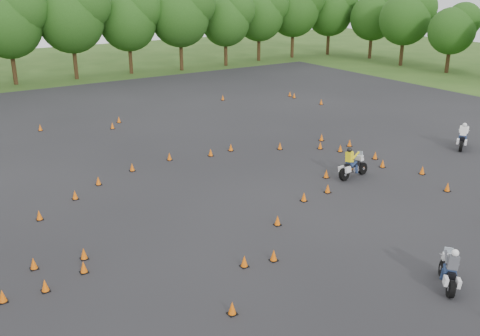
{
  "coord_description": "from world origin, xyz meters",
  "views": [
    {
      "loc": [
        -14.15,
        -17.58,
        10.47
      ],
      "look_at": [
        0.0,
        4.0,
        1.2
      ],
      "focal_mm": 40.0,
      "sensor_mm": 36.0,
      "label": 1
    }
  ],
  "objects": [
    {
      "name": "treeline",
      "position": [
        2.5,
        35.55,
        4.78
      ],
      "size": [
        87.05,
        32.24,
        10.75
      ],
      "color": "#204714",
      "rests_on": "ground"
    },
    {
      "name": "rider_yellow",
      "position": [
        6.24,
        2.05,
        0.86
      ],
      "size": [
        2.28,
        0.92,
        1.71
      ],
      "primitive_type": null,
      "rotation": [
        0.0,
        0.0,
        0.11
      ],
      "color": "yellow",
      "rests_on": "ground"
    },
    {
      "name": "rider_white",
      "position": [
        15.9,
        2.14,
        0.87
      ],
      "size": [
        2.25,
        1.77,
        1.72
      ],
      "primitive_type": null,
      "rotation": [
        0.0,
        0.0,
        0.56
      ],
      "color": "white",
      "rests_on": "ground"
    },
    {
      "name": "traffic_cones",
      "position": [
        0.14,
        5.77,
        0.23
      ],
      "size": [
        36.44,
        33.0,
        0.45
      ],
      "color": "orange",
      "rests_on": "asphalt_pad"
    },
    {
      "name": "asphalt_pad",
      "position": [
        0.0,
        6.0,
        0.01
      ],
      "size": [
        62.0,
        62.0,
        0.0
      ],
      "primitive_type": "plane",
      "color": "black",
      "rests_on": "ground"
    },
    {
      "name": "ground",
      "position": [
        0.0,
        0.0,
        0.0
      ],
      "size": [
        140.0,
        140.0,
        0.0
      ],
      "primitive_type": "plane",
      "color": "#2D5119",
      "rests_on": "ground"
    },
    {
      "name": "rider_grey",
      "position": [
        1.12,
        -7.73,
        0.79
      ],
      "size": [
        1.83,
        1.91,
        1.56
      ],
      "primitive_type": null,
      "rotation": [
        0.0,
        0.0,
        0.82
      ],
      "color": "#484950",
      "rests_on": "ground"
    }
  ]
}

